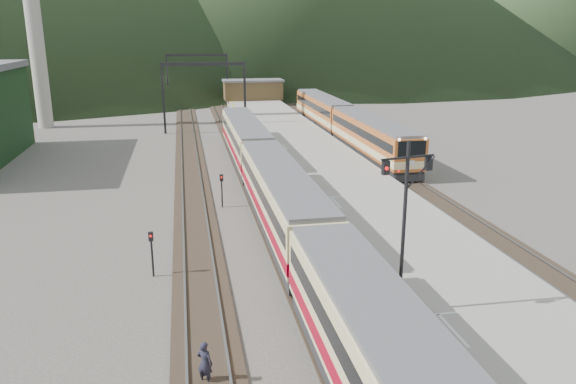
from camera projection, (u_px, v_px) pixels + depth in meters
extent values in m
cube|color=black|center=(244.00, 158.00, 51.97)|extent=(2.60, 200.00, 0.12)
cube|color=slate|center=(237.00, 157.00, 51.82)|extent=(0.10, 200.00, 0.14)
cube|color=slate|center=(252.00, 157.00, 52.07)|extent=(0.10, 200.00, 0.14)
cube|color=black|center=(190.00, 160.00, 51.09)|extent=(2.60, 200.00, 0.12)
cube|color=slate|center=(182.00, 160.00, 50.93)|extent=(0.10, 200.00, 0.14)
cube|color=slate|center=(198.00, 159.00, 51.19)|extent=(0.10, 200.00, 0.14)
cube|color=black|center=(363.00, 153.00, 54.01)|extent=(2.60, 200.00, 0.12)
cube|color=slate|center=(356.00, 153.00, 53.86)|extent=(0.10, 200.00, 0.14)
cube|color=slate|center=(370.00, 152.00, 54.11)|extent=(0.10, 200.00, 0.14)
cube|color=gray|center=(308.00, 156.00, 50.96)|extent=(8.00, 100.00, 1.00)
cube|color=black|center=(163.00, 99.00, 63.73)|extent=(0.25, 0.25, 8.00)
cube|color=black|center=(245.00, 97.00, 65.37)|extent=(0.25, 0.25, 8.00)
cube|color=black|center=(203.00, 64.00, 63.50)|extent=(9.30, 0.22, 0.35)
cube|color=black|center=(168.00, 80.00, 87.34)|extent=(0.25, 0.25, 8.00)
cube|color=black|center=(227.00, 79.00, 88.99)|extent=(0.25, 0.25, 8.00)
cube|color=black|center=(197.00, 55.00, 87.12)|extent=(9.30, 0.22, 0.35)
cube|color=#503E23|center=(253.00, 90.00, 88.21)|extent=(9.00, 4.00, 2.80)
cube|color=slate|center=(253.00, 80.00, 87.79)|extent=(9.40, 4.40, 0.30)
cube|color=beige|center=(281.00, 201.00, 32.71)|extent=(2.71, 18.20, 3.30)
cube|color=beige|center=(245.00, 141.00, 50.38)|extent=(2.71, 18.20, 3.30)
cube|color=#B45B26|center=(372.00, 139.00, 51.27)|extent=(2.71, 18.22, 3.31)
cube|color=#B45B26|center=(323.00, 111.00, 68.96)|extent=(2.71, 18.22, 3.31)
cylinder|color=black|center=(404.00, 230.00, 20.70)|extent=(0.14, 0.14, 6.68)
cube|color=black|center=(408.00, 157.00, 19.94)|extent=(2.17, 0.50, 0.07)
cube|color=black|center=(386.00, 168.00, 19.70)|extent=(0.28, 0.23, 0.50)
cube|color=black|center=(429.00, 163.00, 20.35)|extent=(0.28, 0.23, 0.50)
cylinder|color=black|center=(222.00, 193.00, 37.44)|extent=(0.10, 0.10, 2.00)
cube|color=black|center=(221.00, 178.00, 37.15)|extent=(0.25, 0.20, 0.45)
cylinder|color=black|center=(152.00, 257.00, 26.82)|extent=(0.10, 0.10, 2.00)
cube|color=black|center=(151.00, 236.00, 26.53)|extent=(0.23, 0.17, 0.45)
imported|color=#1F1E2E|center=(205.00, 363.00, 18.65)|extent=(0.68, 0.63, 1.56)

